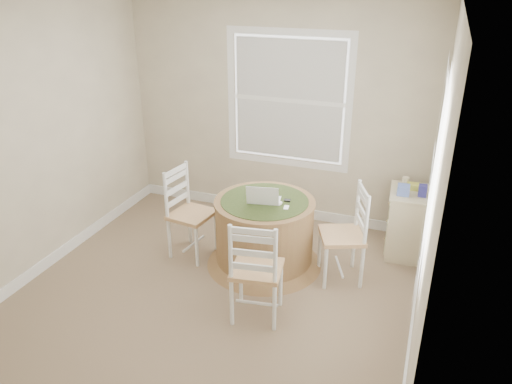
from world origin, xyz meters
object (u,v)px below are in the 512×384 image
at_px(chair_left, 192,214).
at_px(laptop, 264,199).
at_px(chair_right, 342,235).
at_px(round_table, 264,230).
at_px(corner_chest, 406,223).
at_px(chair_near, 257,269).

bearing_deg(chair_left, laptop, -77.55).
xyz_separation_m(chair_right, laptop, (-0.78, -0.04, 0.27)).
xyz_separation_m(round_table, chair_left, (-0.77, -0.08, 0.08)).
height_order(round_table, chair_left, chair_left).
distance_m(chair_right, laptop, 0.83).
relative_size(round_table, chair_left, 1.25).
bearing_deg(round_table, corner_chest, 19.40).
height_order(round_table, corner_chest, round_table).
bearing_deg(chair_left, chair_near, -118.31).
bearing_deg(chair_near, round_table, -83.92).
relative_size(chair_near, laptop, 2.65).
height_order(chair_left, chair_right, same).
distance_m(chair_near, corner_chest, 1.90).
bearing_deg(chair_near, chair_right, -133.14).
distance_m(chair_left, laptop, 0.82).
distance_m(chair_near, laptop, 0.86).
bearing_deg(chair_right, chair_left, -108.68).
bearing_deg(round_table, chair_left, 177.53).
height_order(round_table, laptop, laptop).
xyz_separation_m(chair_left, laptop, (0.77, 0.06, 0.27)).
relative_size(round_table, corner_chest, 1.65).
distance_m(chair_left, chair_right, 1.56).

